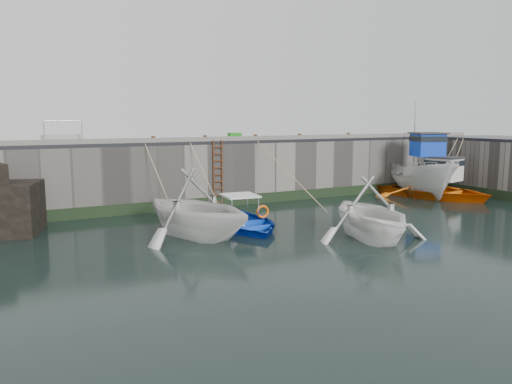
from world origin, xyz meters
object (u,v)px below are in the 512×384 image
boat_near_white (195,236)px  boat_far_orange (433,189)px  fish_crate (235,136)px  bollard_d (299,136)px  bollard_a (153,139)px  boat_near_blue (245,228)px  bollard_e (348,135)px  boat_near_blacktrim (369,238)px  bollard_b (205,138)px  bollard_c (255,137)px  ladder (218,174)px  boat_far_white (422,176)px

boat_near_white → boat_far_orange: boat_far_orange is taller
fish_crate → bollard_d: bearing=-20.9°
fish_crate → bollard_a: (-4.75, -1.46, -0.02)m
boat_near_blue → bollard_e: (8.96, 5.06, 3.30)m
boat_near_blacktrim → boat_far_orange: (9.30, 5.68, 0.42)m
boat_far_orange → bollard_e: 5.43m
bollard_b → bollard_a: bearing=180.0°
fish_crate → bollard_a: bearing=-158.4°
boat_near_blue → boat_far_orange: size_ratio=0.62×
bollard_a → bollard_c: 5.20m
bollard_b → bollard_e: (8.50, 0.00, 0.00)m
bollard_c → bollard_e: same height
ladder → boat_near_blacktrim: (2.22, -8.32, -1.59)m
boat_far_white → boat_far_orange: 1.07m
boat_far_white → bollard_e: 4.65m
bollard_e → bollard_b: bearing=180.0°
boat_far_orange → bollard_b: size_ratio=25.84×
boat_far_orange → bollard_b: 12.70m
bollard_a → bollard_c: bearing=0.0°
ladder → boat_near_blue: 5.08m
bollard_a → bollard_e: same height
ladder → boat_far_white: 11.63m
bollard_b → bollard_e: size_ratio=1.00×
boat_near_blacktrim → bollard_c: bollard_c is taller
boat_near_blue → bollard_d: (5.76, 5.06, 3.30)m
bollard_a → bollard_d: same height
boat_near_blue → boat_far_white: (12.44, 2.94, 1.07)m
boat_near_blue → bollard_d: bollard_d is taller
fish_crate → boat_far_orange: bearing=-19.8°
fish_crate → boat_near_blacktrim: bearing=-82.7°
boat_near_blue → boat_near_blacktrim: boat_near_blacktrim is taller
boat_far_orange → boat_near_white: bearing=175.3°
boat_far_white → boat_far_orange: boat_far_white is taller
ladder → fish_crate: 3.04m
fish_crate → bollard_d: 3.38m
fish_crate → bollard_b: (-2.25, -1.46, -0.02)m
boat_far_orange → bollard_d: bearing=141.8°
boat_near_blue → fish_crate: bearing=73.7°
bollard_c → ladder: bearing=-171.3°
boat_far_orange → bollard_a: 15.09m
boat_near_blue → boat_far_white: bearing=19.6°
boat_near_white → bollard_d: bollard_d is taller
bollard_c → bollard_d: size_ratio=1.00×
boat_near_white → bollard_e: size_ratio=18.71×
bollard_d → bollard_e: 3.20m
boat_near_blue → bollard_c: bearing=64.3°
ladder → boat_far_orange: 11.87m
boat_far_white → ladder: bearing=-166.6°
boat_far_white → boat_near_white: bearing=-144.9°
ladder → bollard_a: (-3.00, 0.34, 1.71)m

